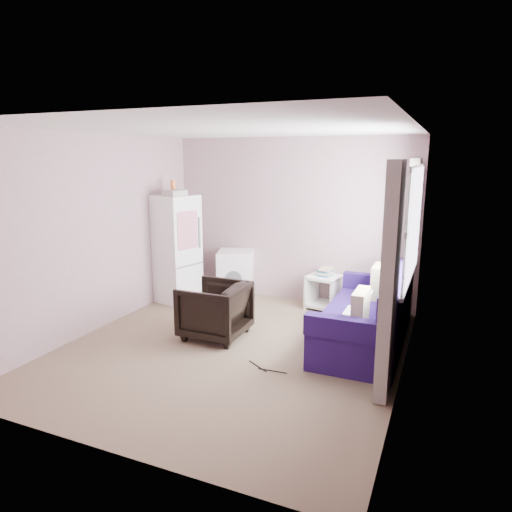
% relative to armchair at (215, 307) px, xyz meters
% --- Properties ---
extents(room, '(3.84, 4.24, 2.54)m').
position_rel_armchair_xyz_m(room, '(0.38, -0.25, 0.87)').
color(room, '#7D6751').
rests_on(room, ground).
extents(armchair, '(0.70, 0.75, 0.76)m').
position_rel_armchair_xyz_m(armchair, '(0.00, 0.00, 0.00)').
color(armchair, black).
rests_on(armchair, ground).
extents(fridge, '(0.70, 0.69, 1.87)m').
position_rel_armchair_xyz_m(fridge, '(-1.22, 1.06, 0.45)').
color(fridge, white).
rests_on(fridge, ground).
extents(washing_machine, '(0.68, 0.68, 0.76)m').
position_rel_armchair_xyz_m(washing_machine, '(-0.45, 1.54, 0.02)').
color(washing_machine, white).
rests_on(washing_machine, ground).
extents(side_table, '(0.53, 0.53, 0.62)m').
position_rel_armchair_xyz_m(side_table, '(0.98, 1.60, -0.09)').
color(side_table, white).
rests_on(side_table, ground).
extents(sofa, '(0.91, 2.00, 0.89)m').
position_rel_armchair_xyz_m(sofa, '(1.82, 0.48, -0.06)').
color(sofa, '#28145D').
rests_on(sofa, ground).
extents(window_dressing, '(0.17, 2.62, 2.18)m').
position_rel_armchair_xyz_m(window_dressing, '(2.14, 0.45, 0.73)').
color(window_dressing, white).
rests_on(window_dressing, ground).
extents(floor_cables, '(0.48, 0.18, 0.01)m').
position_rel_armchair_xyz_m(floor_cables, '(0.92, -0.59, -0.37)').
color(floor_cables, black).
rests_on(floor_cables, ground).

